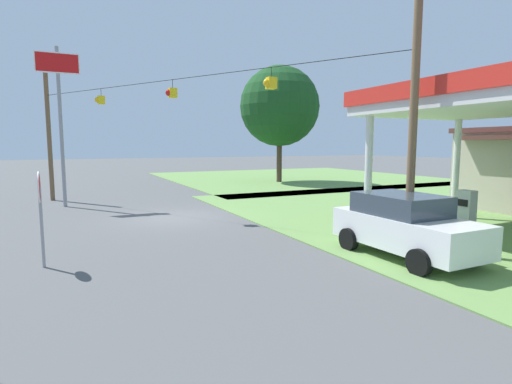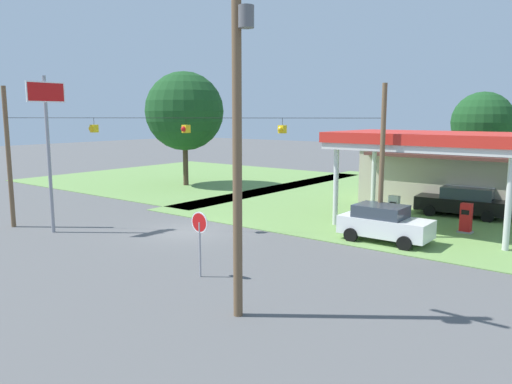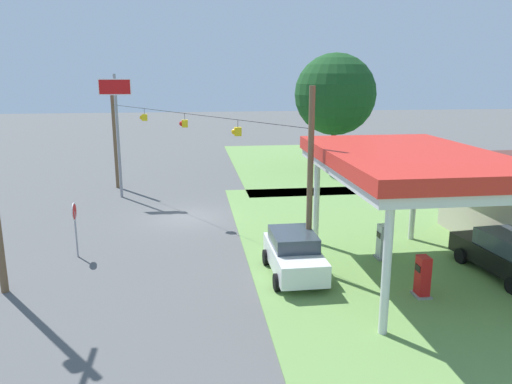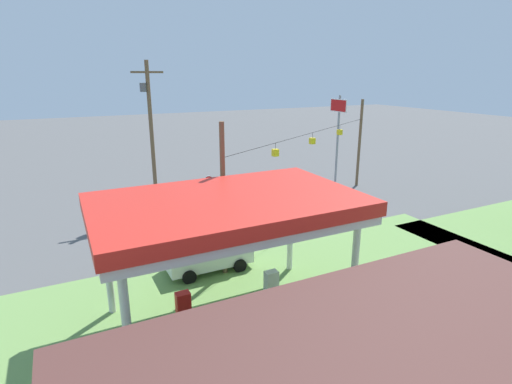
% 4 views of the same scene
% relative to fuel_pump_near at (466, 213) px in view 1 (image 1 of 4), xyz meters
% --- Properties ---
extents(ground_plane, '(160.00, 160.00, 0.00)m').
position_rel_fuel_pump_near_xyz_m(ground_plane, '(-7.67, -8.52, -0.75)').
color(ground_plane, '#565656').
extents(grass_verge_opposite_corner, '(24.00, 24.00, 0.04)m').
position_rel_fuel_pump_near_xyz_m(grass_verge_opposite_corner, '(-23.67, 7.48, -0.73)').
color(grass_verge_opposite_corner, '#6B934C').
rests_on(grass_verge_opposite_corner, ground).
extents(fuel_pump_near, '(0.71, 0.56, 1.57)m').
position_rel_fuel_pump_near_xyz_m(fuel_pump_near, '(0.00, 0.00, 0.00)').
color(fuel_pump_near, gray).
rests_on(fuel_pump_near, ground).
extents(car_at_pumps_front, '(4.28, 2.13, 1.78)m').
position_rel_fuel_pump_near_xyz_m(car_at_pumps_front, '(1.26, -4.24, 0.18)').
color(car_at_pumps_front, white).
rests_on(car_at_pumps_front, ground).
extents(stop_sign_roadside, '(0.80, 0.08, 2.50)m').
position_rel_fuel_pump_near_xyz_m(stop_sign_roadside, '(-2.06, -13.41, 1.07)').
color(stop_sign_roadside, '#99999E').
rests_on(stop_sign_roadside, ground).
extents(stop_sign_overhead, '(0.22, 2.04, 7.98)m').
position_rel_fuel_pump_near_xyz_m(stop_sign_overhead, '(-13.11, -12.88, 4.79)').
color(stop_sign_overhead, gray).
rests_on(stop_sign_overhead, ground).
extents(signal_span_gantry, '(17.01, 10.24, 7.56)m').
position_rel_fuel_pump_near_xyz_m(signal_span_gantry, '(-7.67, -8.53, 3.33)').
color(signal_span_gantry, brown).
rests_on(signal_span_gantry, ground).
extents(tree_west_verge, '(6.61, 6.61, 9.65)m').
position_rel_fuel_pump_near_xyz_m(tree_west_verge, '(-20.18, 3.55, 5.59)').
color(tree_west_verge, '#4C3828').
rests_on(tree_west_verge, ground).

